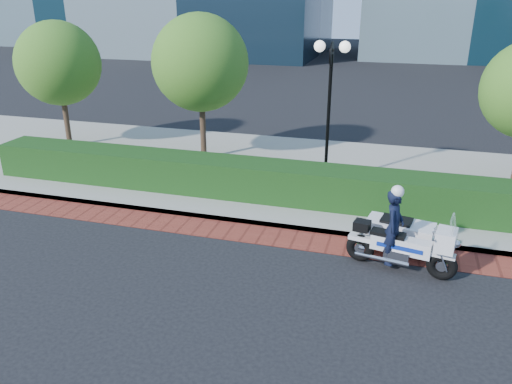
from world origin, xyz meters
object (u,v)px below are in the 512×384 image
(lamppost, at_px, (330,91))
(tree_b, at_px, (200,63))
(tree_a, at_px, (58,64))
(police_motorcycle, at_px, (400,235))

(lamppost, xyz_separation_m, tree_b, (-4.50, 1.30, 0.48))
(tree_a, height_order, police_motorcycle, tree_a)
(tree_a, relative_size, tree_b, 0.94)
(tree_a, distance_m, police_motorcycle, 13.65)
(tree_a, xyz_separation_m, tree_b, (5.50, 0.00, 0.21))
(lamppost, distance_m, police_motorcycle, 5.23)
(police_motorcycle, bearing_deg, tree_b, 152.25)
(lamppost, bearing_deg, police_motorcycle, -61.07)
(tree_b, bearing_deg, lamppost, -16.11)
(lamppost, bearing_deg, tree_a, 172.59)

